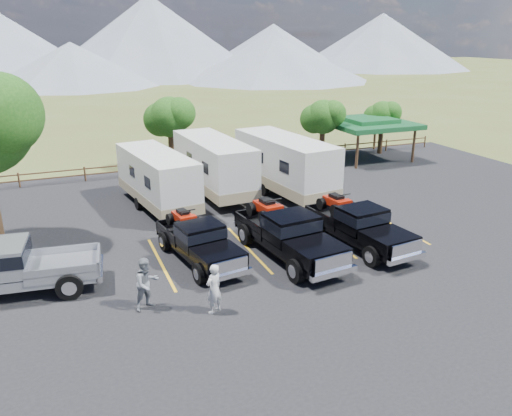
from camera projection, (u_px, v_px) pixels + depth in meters
name	position (u px, v px, depth m)	size (l,w,h in m)	color
ground	(331.00, 280.00, 19.89)	(320.00, 320.00, 0.00)	#4D5423
asphalt_lot	(298.00, 251.00, 22.50)	(44.00, 34.00, 0.04)	black
stall_lines	(288.00, 242.00, 23.37)	(12.12, 5.50, 0.01)	gold
tree_ne_a	(323.00, 117.00, 36.81)	(3.11, 2.92, 4.76)	#322113
tree_ne_b	(382.00, 115.00, 39.93)	(2.77, 2.59, 4.27)	#322113
tree_north	(169.00, 117.00, 34.54)	(3.46, 3.24, 5.25)	#322113
rail_fence	(228.00, 159.00, 36.58)	(36.12, 0.12, 1.00)	#533723
pavilion	(368.00, 123.00, 38.46)	(6.20, 6.20, 3.22)	#533723
mountain_range	(52.00, 41.00, 107.32)	(209.00, 71.00, 20.00)	slate
rig_left	(198.00, 240.00, 21.25)	(2.73, 6.00, 1.93)	black
rig_center	(287.00, 233.00, 21.63)	(2.93, 6.86, 2.22)	black
rig_right	(358.00, 224.00, 22.82)	(2.72, 6.41, 2.08)	black
trailer_left	(157.00, 179.00, 27.55)	(3.42, 9.08, 3.14)	silver
trailer_center	(214.00, 166.00, 29.85)	(3.04, 9.74, 3.37)	silver
trailer_right	(285.00, 165.00, 29.83)	(3.53, 10.06, 3.48)	silver
pickup_silver	(9.00, 268.00, 18.46)	(6.90, 2.95, 2.01)	#9EA1A6
person_a	(214.00, 289.00, 17.20)	(0.67, 0.44, 1.83)	silver
person_b	(147.00, 284.00, 17.47)	(0.94, 0.73, 1.93)	slate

